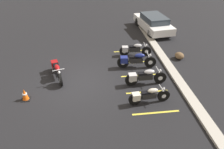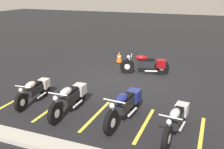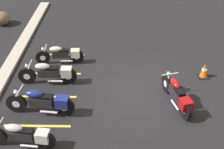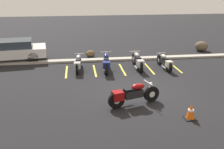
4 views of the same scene
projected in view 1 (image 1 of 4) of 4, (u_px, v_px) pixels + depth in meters
The scene contains 15 objects.
ground at pixel (78, 82), 11.51m from camera, with size 60.00×60.00×0.00m, color black.
motorcycle_maroon_featured at pixel (57, 70), 11.70m from camera, with size 2.12×0.87×0.85m.
parked_bike_0 at pixel (134, 49), 13.86m from camera, with size 0.60×2.03×0.80m.
parked_bike_1 at pixel (135, 60), 12.56m from camera, with size 0.65×2.26×0.89m.
parked_bike_2 at pixel (144, 77), 11.11m from camera, with size 0.61×2.17×0.85m.
parked_bike_3 at pixel (147, 96), 9.88m from camera, with size 0.55×1.96×0.77m.
car_white at pixel (153, 23), 17.37m from camera, with size 4.49×2.32×1.29m.
concrete_curb at pixel (175, 75), 12.02m from camera, with size 18.00×0.50×0.12m, color #A8A399.
landscape_rock_0 at pixel (179, 56), 13.58m from camera, with size 0.61×0.52×0.43m, color brown.
traffic_cone at pixel (25, 95), 10.15m from camera, with size 0.40×0.40×0.59m.
stall_line_0 at pixel (129, 51), 14.61m from camera, with size 0.10×2.10×0.00m, color gold.
stall_line_1 at pixel (134, 62), 13.34m from camera, with size 0.10×2.10×0.00m, color gold.
stall_line_2 at pixel (140, 75), 12.07m from camera, with size 0.10×2.10×0.00m, color gold.
stall_line_3 at pixel (147, 92), 10.80m from camera, with size 0.10×2.10×0.00m, color gold.
stall_line_4 at pixel (156, 113), 9.52m from camera, with size 0.10×2.10×0.00m, color gold.
Camera 1 is at (9.63, 0.60, 6.53)m, focal length 35.00 mm.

